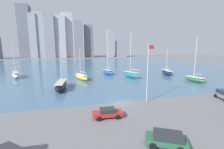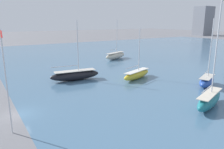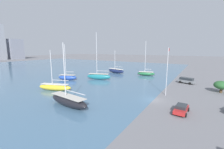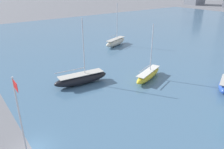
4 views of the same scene
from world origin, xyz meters
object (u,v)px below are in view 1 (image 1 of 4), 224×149
Objects in this scene: sailboat_yellow at (81,77)px; sailboat_black at (61,85)px; flag_pole at (148,72)px; sailboat_green at (195,79)px; parked_wagon_green at (166,139)px; parked_sedan_red at (107,113)px; sailboat_teal at (131,74)px; sailboat_cream at (16,75)px; sailboat_navy at (167,72)px; sailboat_blue at (108,72)px.

sailboat_black is at bearing -136.67° from sailboat_yellow.
sailboat_green is (24.62, 13.26, -5.30)m from flag_pole.
parked_wagon_green reaches higher than parked_sedan_red.
sailboat_teal is 1.56× the size of sailboat_yellow.
sailboat_black reaches higher than sailboat_yellow.
sailboat_black is 27.96m from sailboat_cream.
sailboat_green is 38.27m from parked_sedan_red.
sailboat_cream is 2.68× the size of parked_sedan_red.
sailboat_cream is 2.61× the size of parked_wagon_green.
sailboat_teal is at bearing 29.77° from sailboat_black.
sailboat_black is 0.86× the size of sailboat_green.
flag_pole is at bearing -67.10° from sailboat_cream.
sailboat_navy is 50.09m from parked_wagon_green.
sailboat_blue is 32.33m from sailboat_green.
sailboat_teal is 3.61× the size of parked_sedan_red.
sailboat_black is 26.65m from sailboat_teal.
sailboat_green is at bearing -73.99° from sailboat_navy.
flag_pole reaches higher than parked_wagon_green.
parked_sedan_red is (8.06, -19.57, -0.33)m from sailboat_black.
sailboat_teal reaches higher than sailboat_blue.
sailboat_teal is 34.30m from parked_sedan_red.
sailboat_teal is 18.44m from sailboat_yellow.
sailboat_blue reaches higher than sailboat_cream.
parked_wagon_green is (-5.01, -47.83, -0.18)m from sailboat_blue.
parked_sedan_red is at bearing -61.15° from sailboat_black.
sailboat_cream reaches higher than flag_pole.
sailboat_teal is at bearing 12.60° from parked_wagon_green.
flag_pole is 27.00m from sailboat_teal.
sailboat_black is 21.16m from parked_sedan_red.
sailboat_cream is at bearing -174.36° from sailboat_navy.
sailboat_green is (41.92, -1.74, -0.17)m from sailboat_black.
sailboat_green reaches higher than flag_pole.
sailboat_green is at bearing 28.30° from flag_pole.
sailboat_navy is 35.39m from sailboat_yellow.
sailboat_teal is (-16.98, -2.34, 0.18)m from sailboat_navy.
sailboat_green reaches higher than sailboat_navy.
parked_sedan_red is at bearing 58.01° from parked_wagon_green.
sailboat_black is 26.49m from sailboat_blue.
sailboat_blue is 1.17× the size of sailboat_yellow.
flag_pole is at bearing -165.53° from sailboat_green.
sailboat_black reaches higher than sailboat_navy.
sailboat_green is 0.85× the size of sailboat_teal.
sailboat_green is at bearing -42.13° from sailboat_cream.
sailboat_cream is 0.99× the size of sailboat_blue.
parked_sedan_red is at bearing -126.41° from sailboat_blue.
sailboat_blue is at bearing 107.79° from sailboat_teal.
sailboat_black is 41.95m from sailboat_green.
sailboat_yellow is at bearing -43.36° from sailboat_cream.
sailboat_cream is at bearing 35.25° from parked_sedan_red.
parked_wagon_green is at bearing -100.05° from sailboat_yellow.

